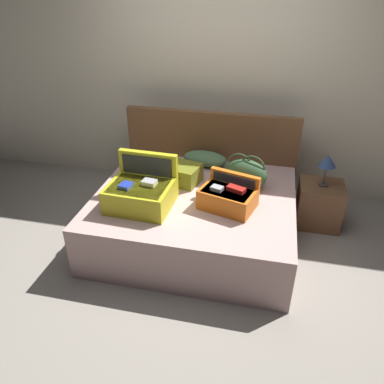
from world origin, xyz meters
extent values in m
plane|color=gray|center=(0.00, 0.00, 0.00)|extent=(12.00, 12.00, 0.00)
cube|color=beige|center=(0.00, 1.65, 1.30)|extent=(8.00, 0.10, 2.60)
cube|color=#BC9993|center=(0.00, 0.40, 0.25)|extent=(1.85, 1.58, 0.50)
cube|color=brown|center=(0.00, 1.23, 0.52)|extent=(1.89, 0.08, 1.04)
cube|color=gold|center=(-0.43, 0.09, 0.61)|extent=(0.57, 0.45, 0.22)
cube|color=#28282D|center=(-0.43, 0.09, 0.65)|extent=(0.50, 0.40, 0.15)
cube|color=#1E33A5|center=(-0.53, 0.04, 0.74)|extent=(0.11, 0.12, 0.04)
cube|color=#99999E|center=(-0.34, 0.13, 0.74)|extent=(0.13, 0.11, 0.04)
cube|color=gold|center=(-0.42, 0.33, 0.72)|extent=(0.55, 0.08, 0.43)
cube|color=#28282D|center=(-0.42, 0.30, 0.72)|extent=(0.47, 0.03, 0.36)
cube|color=#D16619|center=(0.32, 0.24, 0.59)|extent=(0.52, 0.40, 0.18)
cube|color=#28282D|center=(0.32, 0.24, 0.62)|extent=(0.46, 0.35, 0.13)
cube|color=#99999E|center=(0.23, 0.23, 0.70)|extent=(0.12, 0.10, 0.04)
cube|color=#B21E19|center=(0.40, 0.24, 0.70)|extent=(0.18, 0.13, 0.04)
cube|color=#D16619|center=(0.37, 0.39, 0.64)|extent=(0.46, 0.17, 0.28)
cube|color=#28282D|center=(0.36, 0.37, 0.64)|extent=(0.38, 0.12, 0.24)
cube|color=olive|center=(-0.18, 0.63, 0.56)|extent=(0.40, 0.36, 0.12)
cube|color=#28282D|center=(-0.18, 0.63, 0.58)|extent=(0.35, 0.31, 0.09)
cube|color=#B21E19|center=(-0.25, 0.61, 0.65)|extent=(0.11, 0.09, 0.05)
cube|color=black|center=(-0.12, 0.64, 0.65)|extent=(0.10, 0.09, 0.05)
cube|color=olive|center=(-0.18, 0.63, 0.66)|extent=(0.40, 0.36, 0.06)
cube|color=olive|center=(-0.22, 0.48, 0.63)|extent=(0.11, 0.05, 0.02)
ellipsoid|color=#2D4C2D|center=(0.44, 0.66, 0.65)|extent=(0.46, 0.31, 0.29)
torus|color=#2D4C2D|center=(0.38, 0.67, 0.73)|extent=(0.24, 0.06, 0.24)
torus|color=#2D4C2D|center=(0.50, 0.65, 0.73)|extent=(0.24, 0.06, 0.24)
ellipsoid|color=#4C724C|center=(-0.03, 1.04, 0.58)|extent=(0.50, 0.29, 0.16)
cube|color=brown|center=(1.21, 0.94, 0.23)|extent=(0.44, 0.40, 0.46)
cylinder|color=#3F3833|center=(1.21, 0.94, 0.47)|extent=(0.10, 0.10, 0.02)
cylinder|color=#4C443D|center=(1.21, 0.94, 0.58)|extent=(0.02, 0.02, 0.20)
cone|color=navy|center=(1.21, 0.94, 0.73)|extent=(0.17, 0.17, 0.12)
camera|label=1|loc=(0.63, -2.53, 2.30)|focal=34.70mm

